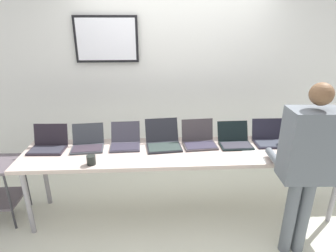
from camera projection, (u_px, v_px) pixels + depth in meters
name	position (u px, v px, depth m)	size (l,w,h in m)	color
ground	(182.00, 212.00, 3.26)	(8.00, 8.00, 0.04)	silver
back_wall	(174.00, 81.00, 3.84)	(8.00, 0.11, 2.54)	silver
workbench	(184.00, 154.00, 2.99)	(3.38, 0.70, 0.79)	#B19F94
equipment_box	(317.00, 130.00, 3.00)	(0.40, 0.39, 0.39)	gray
laptop_station_0	(49.00, 144.00, 2.99)	(0.38, 0.31, 0.24)	black
laptop_station_1	(88.00, 143.00, 3.02)	(0.36, 0.34, 0.23)	#363B41
laptop_station_2	(125.00, 141.00, 3.07)	(0.33, 0.36, 0.22)	#35333E
laptop_station_3	(163.00, 140.00, 3.07)	(0.40, 0.42, 0.26)	black
laptop_station_4	(199.00, 139.00, 3.09)	(0.38, 0.33, 0.26)	#3C373A
laptop_station_5	(235.00, 140.00, 3.10)	(0.35, 0.33, 0.23)	black
laptop_station_6	(270.00, 138.00, 3.14)	(0.36, 0.31, 0.24)	#211F2D
person	(308.00, 158.00, 2.37)	(0.45, 0.60, 1.64)	#555C63
coffee_mug	(91.00, 160.00, 2.67)	(0.09, 0.09, 0.09)	black
paper_sheet	(253.00, 156.00, 2.84)	(0.27, 0.33, 0.00)	white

